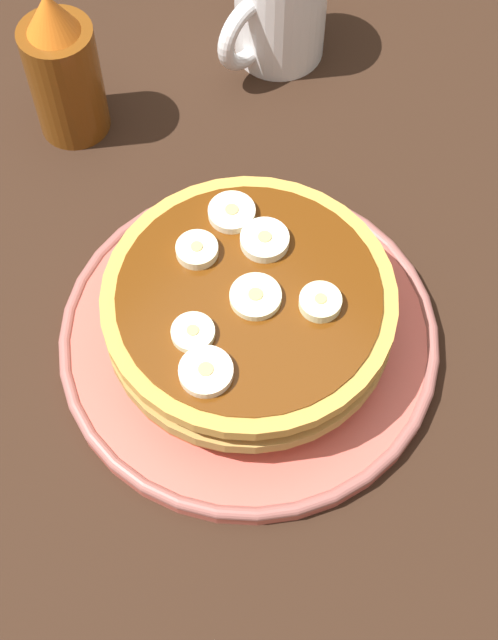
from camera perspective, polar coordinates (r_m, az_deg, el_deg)
The scene contains 12 objects.
ground_plane at distance 70.24cm, azimuth -0.00°, elevation -2.01°, with size 140.00×140.00×3.00cm, color black.
plate at distance 68.13cm, azimuth -0.00°, elevation -1.08°, with size 28.02×28.02×1.65cm.
pancake_stack at distance 65.05cm, azimuth 0.01°, elevation 0.20°, with size 20.97×20.94×5.78cm.
banana_slice_0 at distance 62.20cm, azimuth 0.25°, elevation 1.28°, with size 3.54×3.54×0.81cm.
banana_slice_1 at distance 66.12cm, azimuth -1.07°, elevation 6.63°, with size 3.40×3.40×0.90cm.
banana_slice_2 at distance 64.68cm, azimuth 0.98°, elevation 4.93°, with size 3.46×3.46×1.00cm.
banana_slice_3 at distance 59.61cm, azimuth -2.68°, elevation -3.23°, with size 3.57×3.57×0.90cm.
banana_slice_4 at distance 62.12cm, azimuth 4.43°, elevation 1.08°, with size 2.89×2.89×1.06cm.
banana_slice_5 at distance 61.03cm, azimuth -3.48°, elevation -0.81°, with size 2.93×2.93×0.81cm.
banana_slice_6 at distance 64.27cm, azimuth -3.30°, elevation 4.26°, with size 2.98×2.98×1.00cm.
coffee_mug at distance 83.76cm, azimuth 1.77°, elevation 18.66°, with size 11.57×7.97×9.60cm.
syrup_bottle at distance 78.10cm, azimuth -11.39°, elevation 14.84°, with size 5.97×5.97×14.02cm.
Camera 1 is at (23.81, 21.94, 60.83)cm, focal length 51.75 mm.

